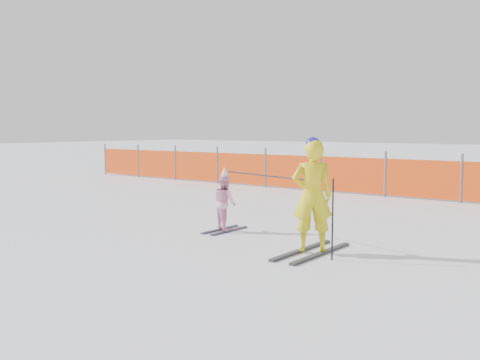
% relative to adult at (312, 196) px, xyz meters
% --- Properties ---
extents(ground, '(120.00, 120.00, 0.00)m').
position_rel_adult_xyz_m(ground, '(-1.51, -0.29, -0.86)').
color(ground, white).
rests_on(ground, ground).
extents(adult, '(0.72, 1.66, 1.74)m').
position_rel_adult_xyz_m(adult, '(0.00, 0.00, 0.00)').
color(adult, black).
rests_on(adult, ground).
extents(child, '(0.60, 1.01, 1.18)m').
position_rel_adult_xyz_m(child, '(-2.14, 0.56, -0.33)').
color(child, black).
rests_on(child, ground).
extents(ski_poles, '(2.48, 0.75, 1.17)m').
position_rel_adult_xyz_m(ski_poles, '(-0.50, 0.10, 0.04)').
color(ski_poles, black).
rests_on(ski_poles, ground).
extents(safety_fence, '(16.33, 0.06, 1.25)m').
position_rel_adult_xyz_m(safety_fence, '(-5.62, 7.08, -0.31)').
color(safety_fence, '#595960').
rests_on(safety_fence, ground).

